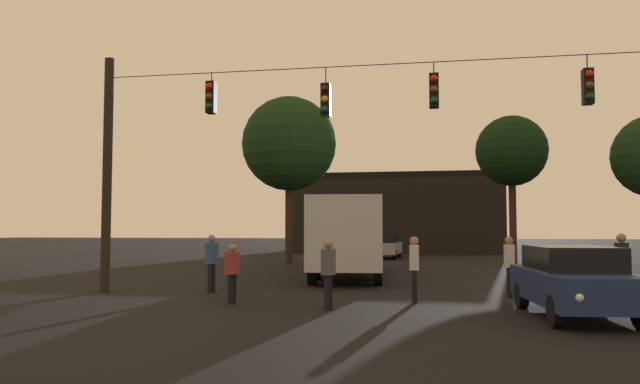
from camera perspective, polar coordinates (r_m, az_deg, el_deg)
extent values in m
plane|color=black|center=(29.52, 7.97, -7.16)|extent=(168.00, 168.00, 0.00)
cylinder|color=black|center=(19.27, -19.62, 1.63)|extent=(0.28, 0.28, 7.12)
cylinder|color=black|center=(17.31, 6.04, 12.00)|extent=(16.77, 0.02, 0.02)
cylinder|color=black|center=(18.34, -10.29, 10.69)|extent=(0.03, 0.03, 0.26)
cube|color=black|center=(18.20, -10.31, 8.84)|extent=(0.26, 0.32, 0.95)
sphere|color=red|center=(18.10, -10.51, 9.88)|extent=(0.20, 0.20, 0.20)
sphere|color=#5B3D0C|center=(18.04, -10.52, 8.96)|extent=(0.20, 0.20, 0.20)
sphere|color=#0C4219|center=(17.97, -10.53, 8.02)|extent=(0.20, 0.20, 0.20)
cylinder|color=black|center=(17.43, 0.56, 11.01)|extent=(0.03, 0.03, 0.47)
cube|color=black|center=(17.27, 0.56, 8.73)|extent=(0.26, 0.32, 0.95)
sphere|color=#510A0A|center=(17.16, 0.45, 9.83)|extent=(0.20, 0.20, 0.20)
sphere|color=orange|center=(17.10, 0.46, 8.85)|extent=(0.20, 0.20, 0.20)
sphere|color=#0C4219|center=(17.03, 0.46, 7.87)|extent=(0.20, 0.20, 0.20)
cylinder|color=black|center=(17.22, 10.78, 11.52)|extent=(0.03, 0.03, 0.32)
cube|color=black|center=(17.07, 10.81, 9.45)|extent=(0.26, 0.32, 0.95)
sphere|color=red|center=(16.96, 10.80, 10.58)|extent=(0.20, 0.20, 0.20)
sphere|color=#5B3D0C|center=(16.89, 10.81, 9.59)|extent=(0.20, 0.20, 0.20)
sphere|color=#0C4219|center=(16.83, 10.83, 8.59)|extent=(0.20, 0.20, 0.20)
cylinder|color=black|center=(17.72, 24.10, 11.24)|extent=(0.03, 0.03, 0.38)
cube|color=black|center=(17.56, 24.16, 9.14)|extent=(0.26, 0.32, 0.95)
sphere|color=red|center=(17.46, 24.27, 10.23)|extent=(0.20, 0.20, 0.20)
sphere|color=#5B3D0C|center=(17.39, 24.30, 9.27)|extent=(0.20, 0.20, 0.20)
sphere|color=#0C4219|center=(17.33, 24.32, 8.30)|extent=(0.20, 0.20, 0.20)
cube|color=#B7BCC6|center=(24.55, 2.80, -3.86)|extent=(3.53, 11.19, 2.50)
cube|color=black|center=(24.55, 2.80, -2.43)|extent=(3.51, 10.53, 0.70)
cylinder|color=black|center=(28.59, 0.86, -6.31)|extent=(0.37, 1.02, 1.00)
cylinder|color=black|center=(28.53, 5.34, -6.30)|extent=(0.37, 1.02, 1.00)
cylinder|color=black|center=(22.46, -0.24, -7.09)|extent=(0.37, 1.02, 1.00)
cylinder|color=black|center=(22.38, 5.47, -7.08)|extent=(0.37, 1.02, 1.00)
cylinder|color=black|center=(20.50, -0.74, -7.43)|extent=(0.37, 1.02, 1.00)
cylinder|color=black|center=(20.40, 5.53, -7.43)|extent=(0.37, 1.02, 1.00)
cube|color=beige|center=(27.85, 3.04, -2.56)|extent=(2.62, 1.04, 0.56)
cube|color=beige|center=(21.80, 2.54, -2.30)|extent=(2.62, 1.04, 0.56)
cube|color=navy|center=(14.12, 23.08, -8.29)|extent=(2.13, 4.43, 0.68)
cube|color=black|center=(14.22, 22.84, -5.83)|extent=(1.76, 2.44, 0.52)
cylinder|color=black|center=(12.58, 21.57, -10.51)|extent=(0.27, 0.66, 0.64)
cylinder|color=black|center=(15.74, 24.34, -8.98)|extent=(0.27, 0.66, 0.64)
cylinder|color=black|center=(15.32, 18.66, -9.26)|extent=(0.27, 0.66, 0.64)
sphere|color=white|center=(11.95, 23.43, -9.20)|extent=(0.18, 0.18, 0.18)
cube|color=#99999E|center=(38.35, 6.18, -5.33)|extent=(2.03, 4.39, 0.68)
cube|color=black|center=(38.18, 6.14, -4.44)|extent=(1.71, 2.40, 0.52)
cylinder|color=black|center=(39.87, 5.31, -5.76)|extent=(0.25, 0.65, 0.64)
cylinder|color=black|center=(39.68, 7.58, -5.75)|extent=(0.25, 0.65, 0.64)
cylinder|color=black|center=(37.07, 4.69, -5.93)|extent=(0.25, 0.65, 0.64)
cylinder|color=black|center=(36.86, 7.13, -5.93)|extent=(0.25, 0.65, 0.64)
sphere|color=white|center=(40.50, 5.74, -5.24)|extent=(0.18, 0.18, 0.18)
sphere|color=white|center=(40.37, 7.37, -5.23)|extent=(0.18, 0.18, 0.18)
cylinder|color=black|center=(17.36, 26.98, -7.96)|extent=(0.14, 0.14, 0.88)
cylinder|color=black|center=(17.51, 26.80, -7.93)|extent=(0.14, 0.14, 0.88)
cube|color=black|center=(17.39, 26.81, -5.41)|extent=(0.26, 0.37, 0.66)
sphere|color=#8C6B51|center=(17.37, 26.77, -3.93)|extent=(0.24, 0.24, 0.24)
cylinder|color=black|center=(15.63, -8.21, -9.09)|extent=(0.14, 0.14, 0.75)
cylinder|color=black|center=(15.50, -8.55, -9.14)|extent=(0.14, 0.14, 0.75)
cube|color=maroon|center=(15.51, -8.35, -6.71)|extent=(0.33, 0.41, 0.56)
sphere|color=#8C6B51|center=(15.50, -8.34, -5.30)|extent=(0.20, 0.20, 0.20)
cylinder|color=black|center=(18.38, -10.16, -8.07)|extent=(0.14, 0.14, 0.85)
cylinder|color=black|center=(18.24, -10.45, -8.10)|extent=(0.14, 0.14, 0.85)
cube|color=#2D4C7F|center=(18.26, -10.28, -5.75)|extent=(0.32, 0.41, 0.64)
sphere|color=#8C6B51|center=(18.25, -10.26, -4.39)|extent=(0.23, 0.23, 0.23)
cylinder|color=black|center=(15.64, 8.99, -8.91)|extent=(0.14, 0.14, 0.84)
cylinder|color=black|center=(15.80, 8.98, -8.86)|extent=(0.14, 0.14, 0.84)
cube|color=silver|center=(15.66, 8.96, -6.21)|extent=(0.25, 0.37, 0.63)
sphere|color=#8C6B51|center=(15.65, 8.94, -4.64)|extent=(0.23, 0.23, 0.23)
cylinder|color=black|center=(14.19, 0.68, -9.56)|extent=(0.14, 0.14, 0.82)
cylinder|color=black|center=(14.34, 0.92, -9.50)|extent=(0.14, 0.14, 0.82)
cube|color=#4C4C56|center=(14.21, 0.80, -6.66)|extent=(0.31, 0.40, 0.61)
sphere|color=#8C6B51|center=(14.19, 0.80, -4.98)|extent=(0.22, 0.22, 0.22)
cylinder|color=black|center=(17.41, 17.67, -8.24)|extent=(0.14, 0.14, 0.83)
cylinder|color=black|center=(17.57, 17.59, -8.20)|extent=(0.14, 0.14, 0.83)
cube|color=silver|center=(17.44, 17.58, -5.83)|extent=(0.25, 0.37, 0.63)
sphere|color=#8C6B51|center=(17.43, 17.56, -4.43)|extent=(0.23, 0.23, 0.23)
cube|color=black|center=(50.53, 7.28, -2.39)|extent=(16.54, 10.46, 5.71)
cube|color=black|center=(50.69, 7.25, 1.12)|extent=(16.54, 10.46, 0.50)
cylinder|color=#2D2116|center=(32.75, -2.97, -2.67)|extent=(0.41, 0.41, 4.75)
sphere|color=black|center=(33.08, -2.95, 4.62)|extent=(5.20, 5.20, 5.20)
cylinder|color=#2D2116|center=(35.01, 17.90, -2.46)|extent=(0.40, 0.40, 4.87)
sphere|color=black|center=(35.27, 17.78, 3.75)|extent=(3.97, 3.97, 3.97)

